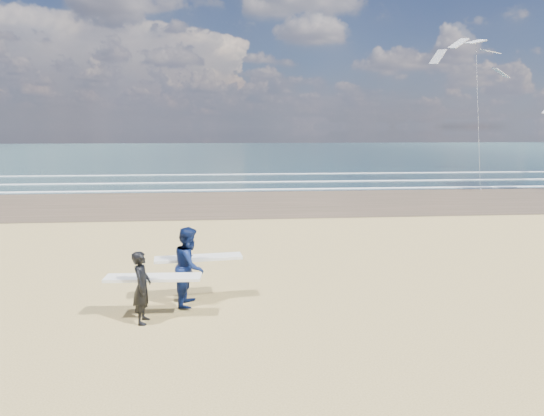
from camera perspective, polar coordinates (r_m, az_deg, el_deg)
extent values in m
cube|color=#4E3F29|center=(34.99, 28.72, 1.17)|extent=(220.00, 12.00, 0.01)
cube|color=#172D34|center=(85.11, 8.13, 6.49)|extent=(220.00, 100.00, 0.02)
cube|color=white|center=(39.02, 24.84, 2.28)|extent=(220.00, 0.50, 0.05)
cube|color=white|center=(43.13, 21.75, 3.09)|extent=(220.00, 0.50, 0.05)
cube|color=white|center=(48.98, 18.34, 3.98)|extent=(220.00, 0.50, 0.05)
imported|color=black|center=(11.38, -15.05, -9.00)|extent=(0.42, 0.62, 1.66)
cube|color=white|center=(11.64, -13.80, -7.95)|extent=(2.22, 0.62, 0.07)
imported|color=#0C1A46|center=(12.23, -9.66, -6.75)|extent=(0.86, 1.04, 1.97)
cube|color=white|center=(12.52, -8.63, -5.81)|extent=(2.25, 0.78, 0.07)
cube|color=slate|center=(37.15, 23.30, 2.06)|extent=(0.12, 0.12, 0.10)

